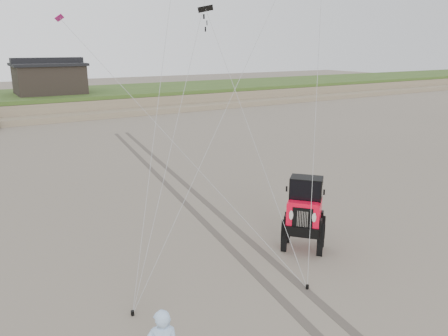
{
  "coord_description": "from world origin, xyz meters",
  "views": [
    {
      "loc": [
        -5.79,
        -7.69,
        6.11
      ],
      "look_at": [
        0.74,
        3.0,
        2.6
      ],
      "focal_mm": 35.0,
      "sensor_mm": 36.0,
      "label": 1
    }
  ],
  "objects": [
    {
      "name": "stake_main",
      "position": [
        -2.97,
        1.06,
        0.06
      ],
      "size": [
        0.08,
        0.08,
        0.12
      ],
      "primitive_type": "cylinder",
      "color": "black",
      "rests_on": "ground"
    },
    {
      "name": "dune_ridge",
      "position": [
        0.0,
        37.5,
        0.82
      ],
      "size": [
        160.0,
        14.25,
        1.73
      ],
      "color": "#7A6B54",
      "rests_on": "ground"
    },
    {
      "name": "tire_tracks",
      "position": [
        2.0,
        8.0,
        0.0
      ],
      "size": [
        5.22,
        29.74,
        0.01
      ],
      "color": "#4C443D",
      "rests_on": "ground"
    },
    {
      "name": "cabin",
      "position": [
        2.0,
        37.0,
        3.24
      ],
      "size": [
        6.4,
        5.4,
        3.35
      ],
      "color": "black",
      "rests_on": "dune_ridge"
    },
    {
      "name": "ground",
      "position": [
        0.0,
        0.0,
        0.0
      ],
      "size": [
        160.0,
        160.0,
        0.0
      ],
      "primitive_type": "plane",
      "color": "#6B6054",
      "rests_on": "ground"
    },
    {
      "name": "jeep",
      "position": [
        2.76,
        1.62,
        0.92
      ],
      "size": [
        5.09,
        4.89,
        1.84
      ],
      "primitive_type": null,
      "rotation": [
        0.0,
        0.0,
        -0.84
      ],
      "color": "#FC0A2A",
      "rests_on": "ground"
    },
    {
      "name": "stake_aux",
      "position": [
        1.33,
        -0.21,
        0.06
      ],
      "size": [
        0.08,
        0.08,
        0.12
      ],
      "primitive_type": "cylinder",
      "color": "black",
      "rests_on": "ground"
    }
  ]
}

